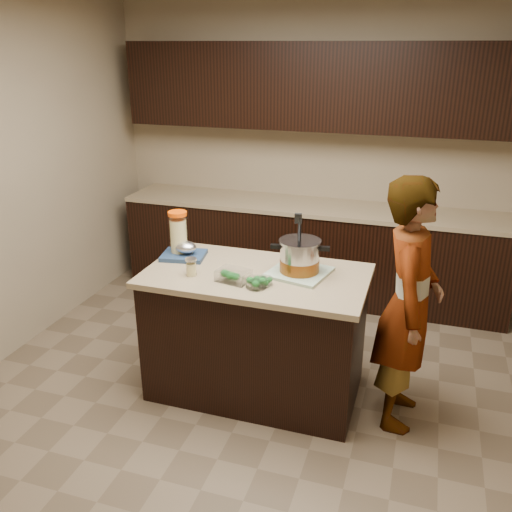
{
  "coord_description": "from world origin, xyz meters",
  "views": [
    {
      "loc": [
        1.0,
        -3.11,
        2.3
      ],
      "look_at": [
        0.0,
        0.0,
        1.02
      ],
      "focal_mm": 38.0,
      "sensor_mm": 36.0,
      "label": 1
    }
  ],
  "objects": [
    {
      "name": "room_shell",
      "position": [
        0.0,
        0.0,
        1.71
      ],
      "size": [
        4.04,
        4.04,
        2.72
      ],
      "color": "tan",
      "rests_on": "ground"
    },
    {
      "name": "back_cabinets",
      "position": [
        0.0,
        1.74,
        0.94
      ],
      "size": [
        3.6,
        0.63,
        2.33
      ],
      "color": "black",
      "rests_on": "ground"
    },
    {
      "name": "island",
      "position": [
        0.0,
        0.0,
        0.45
      ],
      "size": [
        1.46,
        0.81,
        0.9
      ],
      "color": "black",
      "rests_on": "ground"
    },
    {
      "name": "stock_pot",
      "position": [
        0.27,
        0.08,
        1.01
      ],
      "size": [
        0.38,
        0.32,
        0.39
      ],
      "rotation": [
        0.0,
        0.0,
        0.18
      ],
      "color": "#B7B7BC",
      "rests_on": "dish_towel"
    },
    {
      "name": "blue_tray",
      "position": [
        -0.56,
        0.11,
        0.94
      ],
      "size": [
        0.33,
        0.28,
        0.11
      ],
      "rotation": [
        0.0,
        0.0,
        0.17
      ],
      "color": "navy",
      "rests_on": "island"
    },
    {
      "name": "person",
      "position": [
        0.98,
        0.01,
        0.81
      ],
      "size": [
        0.4,
        0.6,
        1.62
      ],
      "primitive_type": "imported",
      "rotation": [
        0.0,
        0.0,
        1.56
      ],
      "color": "gray",
      "rests_on": "ground"
    },
    {
      "name": "mason_jar",
      "position": [
        -0.39,
        -0.16,
        0.96
      ],
      "size": [
        0.08,
        0.08,
        0.12
      ],
      "rotation": [
        0.0,
        0.0,
        0.02
      ],
      "color": "#DFD188",
      "rests_on": "island"
    },
    {
      "name": "broccoli_tub_left",
      "position": [
        0.11,
        -0.16,
        0.92
      ],
      "size": [
        0.12,
        0.12,
        0.05
      ],
      "rotation": [
        0.0,
        0.0,
        0.21
      ],
      "color": "silver",
      "rests_on": "island"
    },
    {
      "name": "broccoli_tub_right",
      "position": [
        0.07,
        -0.21,
        0.93
      ],
      "size": [
        0.14,
        0.14,
        0.06
      ],
      "rotation": [
        0.0,
        0.0,
        -0.08
      ],
      "color": "silver",
      "rests_on": "island"
    },
    {
      "name": "broccoli_tub_rect",
      "position": [
        -0.1,
        -0.16,
        0.93
      ],
      "size": [
        0.23,
        0.18,
        0.07
      ],
      "rotation": [
        0.0,
        0.0,
        -0.19
      ],
      "color": "silver",
      "rests_on": "island"
    },
    {
      "name": "dish_towel",
      "position": [
        0.27,
        0.08,
        0.91
      ],
      "size": [
        0.43,
        0.43,
        0.02
      ],
      "primitive_type": "cube",
      "rotation": [
        0.0,
        0.0,
        -0.22
      ],
      "color": "#629169",
      "rests_on": "island"
    },
    {
      "name": "lemonade_pitcher",
      "position": [
        -0.61,
        0.13,
        1.05
      ],
      "size": [
        0.13,
        0.13,
        0.32
      ],
      "rotation": [
        0.0,
        0.0,
        -0.01
      ],
      "color": "#DFD188",
      "rests_on": "island"
    },
    {
      "name": "ground_plane",
      "position": [
        0.0,
        0.0,
        0.0
      ],
      "size": [
        4.0,
        4.0,
        0.0
      ],
      "primitive_type": "plane",
      "color": "brown",
      "rests_on": "ground"
    }
  ]
}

